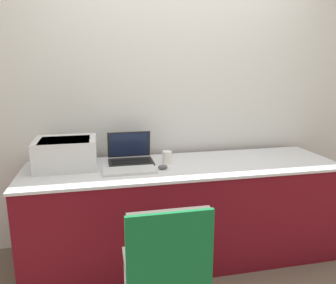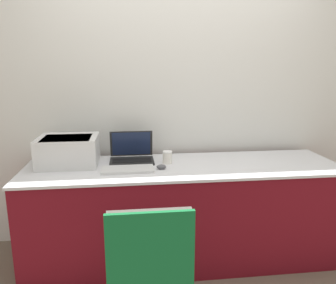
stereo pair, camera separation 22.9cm
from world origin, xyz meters
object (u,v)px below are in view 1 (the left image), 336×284
Objects in this scene: mouse at (163,167)px; chair at (166,260)px; coffee_cup at (167,157)px; printer at (66,152)px; external_keyboard at (129,171)px; laptop_left at (130,155)px.

mouse is 0.08× the size of chair.
printer is at bearing 175.32° from coffee_cup.
mouse is (0.25, 0.01, 0.01)m from external_keyboard.
printer reaches higher than external_keyboard.
mouse is (0.70, -0.21, -0.10)m from printer.
laptop_left is 4.78× the size of mouse.
coffee_cup reaches higher than external_keyboard.
printer is 0.77m from coffee_cup.
laptop_left is 0.41× the size of chair.
printer is at bearing 163.69° from mouse.
printer is 1.17× the size of external_keyboard.
printer is 4.56× the size of coffee_cup.
mouse reaches higher than external_keyboard.
chair reaches higher than mouse.
laptop_left is 3.55× the size of coffee_cup.
chair is at bearing -60.73° from printer.
laptop_left is at bearing 82.59° from external_keyboard.
coffee_cup is at bearing -4.68° from printer.
coffee_cup is at bearing 66.41° from mouse.
external_keyboard is at bearing -25.36° from printer.
external_keyboard is 0.45× the size of chair.
printer reaches higher than chair.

